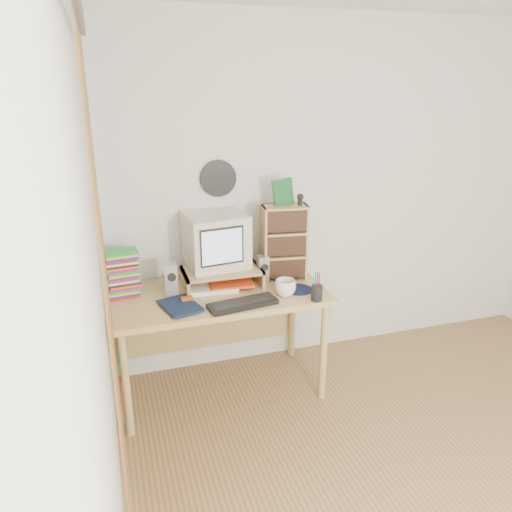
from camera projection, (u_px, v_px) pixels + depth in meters
floor at (478, 506)px, 2.57m from camera, size 3.50×3.50×0.00m
back_wall at (340, 195)px, 3.71m from camera, size 3.50×0.00×3.50m
left_wall at (98, 342)px, 1.65m from camera, size 0.00×3.50×3.50m
curtain at (109, 308)px, 2.13m from camera, size 0.00×2.20×2.20m
wall_disc at (218, 178)px, 3.38m from camera, size 0.25×0.02×0.25m
desk at (217, 307)px, 3.37m from camera, size 1.40×0.70×0.75m
monitor_riser at (222, 273)px, 3.34m from camera, size 0.52×0.30×0.12m
crt_monitor at (217, 242)px, 3.31m from camera, size 0.42×0.42×0.36m
speaker_left at (171, 279)px, 3.19m from camera, size 0.09×0.09×0.22m
speaker_right at (263, 269)px, 3.39m from camera, size 0.07×0.07×0.19m
keyboard at (243, 304)px, 3.06m from camera, size 0.45×0.20×0.03m
dvd_stack at (123, 276)px, 3.17m from camera, size 0.21×0.16×0.28m
cd_rack at (284, 242)px, 3.42m from camera, size 0.33×0.21×0.52m
mug at (285, 288)px, 3.20m from camera, size 0.15×0.15×0.11m
diary at (164, 308)px, 2.99m from camera, size 0.29×0.24×0.05m
mousepad at (298, 289)px, 3.30m from camera, size 0.24×0.24×0.00m
pen_cup at (317, 290)px, 3.12m from camera, size 0.09×0.09×0.14m
papers at (219, 284)px, 3.33m from camera, size 0.34×0.26×0.04m
red_box at (187, 300)px, 3.11m from camera, size 0.07×0.05×0.04m
game_box at (283, 192)px, 3.31m from camera, size 0.14×0.03×0.17m
webcam at (300, 199)px, 3.33m from camera, size 0.05×0.05×0.08m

